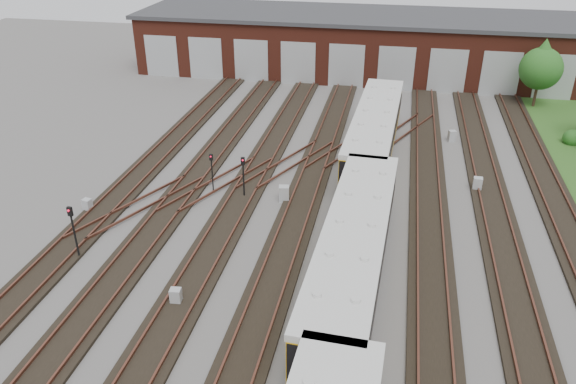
# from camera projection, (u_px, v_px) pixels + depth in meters

# --- Properties ---
(ground) EXTENTS (120.00, 120.00, 0.00)m
(ground) POSITION_uv_depth(u_px,v_px,m) (311.00, 289.00, 28.36)
(ground) COLOR #4D4A48
(ground) RESTS_ON ground
(track_network) EXTENTS (30.40, 70.00, 0.33)m
(track_network) POSITION_uv_depth(u_px,v_px,m) (310.00, 280.00, 28.85)
(track_network) COLOR black
(track_network) RESTS_ON ground
(maintenance_shed) EXTENTS (51.00, 12.50, 6.35)m
(maintenance_shed) POSITION_uv_depth(u_px,v_px,m) (371.00, 44.00, 61.47)
(maintenance_shed) COLOR #562115
(maintenance_shed) RESTS_ON ground
(metro_train) EXTENTS (3.58, 48.53, 3.40)m
(metro_train) POSITION_uv_depth(u_px,v_px,m) (354.00, 253.00, 27.54)
(metro_train) COLOR black
(metro_train) RESTS_ON ground
(signal_mast_0) EXTENTS (0.27, 0.25, 3.20)m
(signal_mast_0) POSITION_uv_depth(u_px,v_px,m) (73.00, 226.00, 29.80)
(signal_mast_0) COLOR black
(signal_mast_0) RESTS_ON ground
(signal_mast_1) EXTENTS (0.22, 0.21, 2.75)m
(signal_mast_1) POSITION_uv_depth(u_px,v_px,m) (212.00, 168.00, 36.80)
(signal_mast_1) COLOR black
(signal_mast_1) RESTS_ON ground
(signal_mast_2) EXTENTS (0.28, 0.26, 2.90)m
(signal_mast_2) POSITION_uv_depth(u_px,v_px,m) (243.00, 172.00, 36.02)
(signal_mast_2) COLOR black
(signal_mast_2) RESTS_ON ground
(signal_mast_3) EXTENTS (0.29, 0.27, 3.38)m
(signal_mast_3) POSITION_uv_depth(u_px,v_px,m) (348.00, 232.00, 29.09)
(signal_mast_3) COLOR black
(signal_mast_3) RESTS_ON ground
(relay_cabinet_0) EXTENTS (0.60, 0.54, 0.87)m
(relay_cabinet_0) POSITION_uv_depth(u_px,v_px,m) (87.00, 205.00, 35.07)
(relay_cabinet_0) COLOR #9FA1A4
(relay_cabinet_0) RESTS_ON ground
(relay_cabinet_1) EXTENTS (0.73, 0.64, 1.08)m
(relay_cabinet_1) POSITION_uv_depth(u_px,v_px,m) (284.00, 194.00, 36.22)
(relay_cabinet_1) COLOR #9FA1A4
(relay_cabinet_1) RESTS_ON ground
(relay_cabinet_2) EXTENTS (0.57, 0.49, 0.88)m
(relay_cabinet_2) POSITION_uv_depth(u_px,v_px,m) (176.00, 297.00, 27.10)
(relay_cabinet_2) COLOR #9FA1A4
(relay_cabinet_2) RESTS_ON ground
(relay_cabinet_3) EXTENTS (0.66, 0.60, 0.92)m
(relay_cabinet_3) POSITION_uv_depth(u_px,v_px,m) (452.00, 136.00, 45.10)
(relay_cabinet_3) COLOR #9FA1A4
(relay_cabinet_3) RESTS_ON ground
(relay_cabinet_4) EXTENTS (0.61, 0.52, 0.96)m
(relay_cabinet_4) POSITION_uv_depth(u_px,v_px,m) (477.00, 184.00, 37.55)
(relay_cabinet_4) COLOR #9FA1A4
(relay_cabinet_4) RESTS_ON ground
(tree_0) EXTENTS (3.83, 3.83, 6.35)m
(tree_0) POSITION_uv_depth(u_px,v_px,m) (542.00, 64.00, 50.89)
(tree_0) COLOR #352417
(tree_0) RESTS_ON ground
(bush_1) EXTENTS (1.37, 1.37, 1.37)m
(bush_1) POSITION_uv_depth(u_px,v_px,m) (572.00, 136.00, 44.56)
(bush_1) COLOR #1B4D16
(bush_1) RESTS_ON ground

